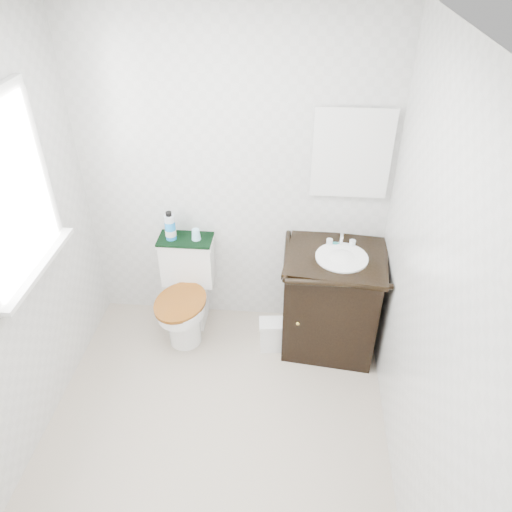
% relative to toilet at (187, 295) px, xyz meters
% --- Properties ---
extents(floor, '(2.40, 2.40, 0.00)m').
position_rel_toilet_xyz_m(floor, '(0.36, -0.97, -0.34)').
color(floor, beige).
rests_on(floor, ground).
extents(ceiling, '(2.40, 2.40, 0.00)m').
position_rel_toilet_xyz_m(ceiling, '(0.36, -0.97, 2.06)').
color(ceiling, white).
rests_on(ceiling, wall_back).
extents(wall_back, '(2.40, 0.00, 2.40)m').
position_rel_toilet_xyz_m(wall_back, '(0.36, 0.23, 0.86)').
color(wall_back, silver).
rests_on(wall_back, ground).
extents(wall_right, '(0.00, 2.40, 2.40)m').
position_rel_toilet_xyz_m(wall_right, '(1.46, -0.97, 0.86)').
color(wall_right, silver).
rests_on(wall_right, ground).
extents(window, '(0.02, 0.70, 0.90)m').
position_rel_toilet_xyz_m(window, '(-0.71, -0.72, 1.21)').
color(window, white).
rests_on(window, wall_left).
extents(mirror, '(0.50, 0.02, 0.60)m').
position_rel_toilet_xyz_m(mirror, '(1.15, 0.21, 1.11)').
color(mirror, silver).
rests_on(mirror, wall_back).
extents(toilet, '(0.43, 0.65, 0.76)m').
position_rel_toilet_xyz_m(toilet, '(0.00, 0.00, 0.00)').
color(toilet, white).
rests_on(toilet, floor).
extents(vanity, '(0.74, 0.66, 0.92)m').
position_rel_toilet_xyz_m(vanity, '(1.10, -0.07, 0.10)').
color(vanity, black).
rests_on(vanity, floor).
extents(trash_bin, '(0.19, 0.16, 0.26)m').
position_rel_toilet_xyz_m(trash_bin, '(0.67, -0.17, -0.20)').
color(trash_bin, white).
rests_on(trash_bin, floor).
extents(towel, '(0.40, 0.22, 0.02)m').
position_rel_toilet_xyz_m(towel, '(0.00, 0.12, 0.43)').
color(towel, black).
rests_on(towel, toilet).
extents(mouthwash_bottle, '(0.08, 0.08, 0.22)m').
position_rel_toilet_xyz_m(mouthwash_bottle, '(-0.10, 0.11, 0.54)').
color(mouthwash_bottle, '#1B8AE5').
rests_on(mouthwash_bottle, towel).
extents(cup, '(0.07, 0.07, 0.08)m').
position_rel_toilet_xyz_m(cup, '(0.09, 0.12, 0.48)').
color(cup, '#9ADEFD').
rests_on(cup, towel).
extents(soap_bar, '(0.07, 0.04, 0.02)m').
position_rel_toilet_xyz_m(soap_bar, '(1.09, 0.07, 0.49)').
color(soap_bar, '#187173').
rests_on(soap_bar, vanity).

